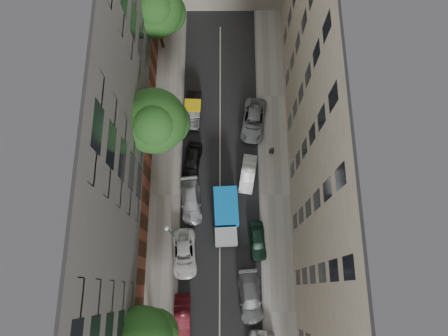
{
  "coord_description": "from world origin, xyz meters",
  "views": [
    {
      "loc": [
        0.4,
        -9.19,
        38.9
      ],
      "look_at": [
        0.41,
        1.0,
        6.0
      ],
      "focal_mm": 32.0,
      "sensor_mm": 36.0,
      "label": 1
    }
  ],
  "objects_px": {
    "car_left_3": "(191,201)",
    "tree_mid": "(155,123)",
    "car_left_4": "(192,161)",
    "car_right_2": "(258,241)",
    "car_left_5": "(193,110)",
    "car_left_1": "(182,317)",
    "pedestrian": "(272,151)",
    "car_right_1": "(250,297)",
    "car_right_3": "(248,174)",
    "car_left_2": "(184,254)",
    "tarp_truck": "(226,216)",
    "car_right_4": "(253,121)",
    "tree_far": "(155,11)",
    "lamp_post": "(170,232)"
  },
  "relations": [
    {
      "from": "car_left_3",
      "to": "tree_mid",
      "type": "relative_size",
      "value": 0.48
    },
    {
      "from": "car_left_4",
      "to": "car_right_2",
      "type": "xyz_separation_m",
      "value": [
        6.4,
        -8.0,
        -0.04
      ]
    },
    {
      "from": "car_left_5",
      "to": "car_left_1",
      "type": "bearing_deg",
      "value": -89.65
    },
    {
      "from": "car_left_5",
      "to": "pedestrian",
      "type": "height_order",
      "value": "pedestrian"
    },
    {
      "from": "tree_mid",
      "to": "car_left_1",
      "type": "bearing_deg",
      "value": -82.12
    },
    {
      "from": "car_right_1",
      "to": "pedestrian",
      "type": "height_order",
      "value": "pedestrian"
    },
    {
      "from": "car_right_2",
      "to": "car_right_3",
      "type": "bearing_deg",
      "value": 92.68
    },
    {
      "from": "car_left_2",
      "to": "car_right_2",
      "type": "relative_size",
      "value": 1.26
    },
    {
      "from": "tarp_truck",
      "to": "pedestrian",
      "type": "bearing_deg",
      "value": 52.67
    },
    {
      "from": "car_left_1",
      "to": "car_right_1",
      "type": "relative_size",
      "value": 0.83
    },
    {
      "from": "car_right_2",
      "to": "pedestrian",
      "type": "height_order",
      "value": "pedestrian"
    },
    {
      "from": "car_left_1",
      "to": "car_right_4",
      "type": "relative_size",
      "value": 0.8
    },
    {
      "from": "car_left_1",
      "to": "tree_mid",
      "type": "xyz_separation_m",
      "value": [
        -2.26,
        16.29,
        6.08
      ]
    },
    {
      "from": "tree_far",
      "to": "tree_mid",
      "type": "bearing_deg",
      "value": -86.65
    },
    {
      "from": "car_right_2",
      "to": "tree_far",
      "type": "xyz_separation_m",
      "value": [
        -9.9,
        21.61,
        5.6
      ]
    },
    {
      "from": "car_left_2",
      "to": "car_right_3",
      "type": "relative_size",
      "value": 1.2
    },
    {
      "from": "car_left_2",
      "to": "car_left_4",
      "type": "distance_m",
      "value": 9.22
    },
    {
      "from": "car_left_1",
      "to": "car_right_4",
      "type": "height_order",
      "value": "car_right_4"
    },
    {
      "from": "car_right_4",
      "to": "car_right_1",
      "type": "bearing_deg",
      "value": -84.47
    },
    {
      "from": "car_left_5",
      "to": "car_right_4",
      "type": "height_order",
      "value": "car_left_5"
    },
    {
      "from": "car_right_1",
      "to": "car_right_2",
      "type": "height_order",
      "value": "car_right_1"
    },
    {
      "from": "car_right_2",
      "to": "car_right_3",
      "type": "distance_m",
      "value": 6.7
    },
    {
      "from": "car_left_3",
      "to": "tree_far",
      "type": "height_order",
      "value": "tree_far"
    },
    {
      "from": "car_right_2",
      "to": "car_left_1",
      "type": "bearing_deg",
      "value": -139.76
    },
    {
      "from": "car_left_4",
      "to": "car_left_5",
      "type": "bearing_deg",
      "value": 98.43
    },
    {
      "from": "car_left_4",
      "to": "tarp_truck",
      "type": "bearing_deg",
      "value": -50.91
    },
    {
      "from": "car_left_4",
      "to": "car_left_1",
      "type": "bearing_deg",
      "value": -83.66
    },
    {
      "from": "tarp_truck",
      "to": "lamp_post",
      "type": "distance_m",
      "value": 5.84
    },
    {
      "from": "car_right_3",
      "to": "car_right_4",
      "type": "xyz_separation_m",
      "value": [
        0.68,
        5.75,
        0.05
      ]
    },
    {
      "from": "pedestrian",
      "to": "car_left_5",
      "type": "bearing_deg",
      "value": -20.25
    },
    {
      "from": "lamp_post",
      "to": "pedestrian",
      "type": "relative_size",
      "value": 3.62
    },
    {
      "from": "car_left_5",
      "to": "lamp_post",
      "type": "bearing_deg",
      "value": -94.75
    },
    {
      "from": "tarp_truck",
      "to": "car_left_1",
      "type": "relative_size",
      "value": 1.37
    },
    {
      "from": "car_left_4",
      "to": "tree_mid",
      "type": "relative_size",
      "value": 0.41
    },
    {
      "from": "car_left_1",
      "to": "car_left_3",
      "type": "height_order",
      "value": "car_left_3"
    },
    {
      "from": "car_left_4",
      "to": "tree_mid",
      "type": "distance_m",
      "value": 6.84
    },
    {
      "from": "tarp_truck",
      "to": "lamp_post",
      "type": "height_order",
      "value": "lamp_post"
    },
    {
      "from": "car_left_3",
      "to": "car_right_2",
      "type": "relative_size",
      "value": 1.25
    },
    {
      "from": "car_left_4",
      "to": "car_right_1",
      "type": "height_order",
      "value": "car_right_1"
    },
    {
      "from": "car_left_5",
      "to": "car_right_3",
      "type": "xyz_separation_m",
      "value": [
        5.6,
        -6.95,
        -0.06
      ]
    },
    {
      "from": "car_left_3",
      "to": "car_left_5",
      "type": "relative_size",
      "value": 1.09
    },
    {
      "from": "car_left_2",
      "to": "car_left_4",
      "type": "height_order",
      "value": "car_left_4"
    },
    {
      "from": "car_left_5",
      "to": "car_right_4",
      "type": "xyz_separation_m",
      "value": [
        6.28,
        -1.2,
        -0.01
      ]
    },
    {
      "from": "car_right_3",
      "to": "tree_far",
      "type": "bearing_deg",
      "value": 130.08
    },
    {
      "from": "lamp_post",
      "to": "pedestrian",
      "type": "distance_m",
      "value": 13.17
    },
    {
      "from": "car_left_5",
      "to": "car_right_4",
      "type": "distance_m",
      "value": 6.4
    },
    {
      "from": "car_left_1",
      "to": "pedestrian",
      "type": "relative_size",
      "value": 2.44
    },
    {
      "from": "car_right_2",
      "to": "pedestrian",
      "type": "distance_m",
      "value": 9.12
    },
    {
      "from": "car_right_3",
      "to": "pedestrian",
      "type": "xyz_separation_m",
      "value": [
        2.42,
        2.32,
        0.33
      ]
    },
    {
      "from": "car_right_2",
      "to": "pedestrian",
      "type": "bearing_deg",
      "value": 75.6
    }
  ]
}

